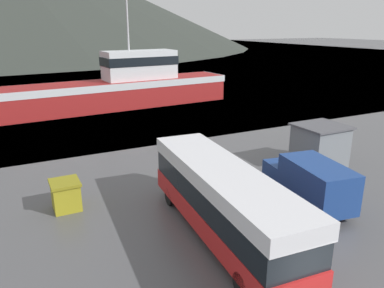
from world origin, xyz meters
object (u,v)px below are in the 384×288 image
at_px(delivery_van, 310,181).
at_px(storage_bin, 66,195).
at_px(small_boat, 35,95).
at_px(fishing_boat, 124,86).
at_px(tour_bus, 223,199).
at_px(dock_kiosk, 320,145).

bearing_deg(delivery_van, storage_bin, 164.91).
bearing_deg(small_boat, fishing_boat, -24.69).
height_order(tour_bus, storage_bin, tour_bus).
height_order(delivery_van, dock_kiosk, dock_kiosk).
bearing_deg(storage_bin, small_boat, 87.59).
bearing_deg(tour_bus, dock_kiosk, 28.91).
bearing_deg(dock_kiosk, fishing_boat, 104.09).
distance_m(delivery_van, small_boat, 38.34).
bearing_deg(storage_bin, dock_kiosk, -3.48).
xyz_separation_m(storage_bin, small_boat, (1.35, 32.15, -0.30)).
distance_m(storage_bin, small_boat, 32.18).
distance_m(storage_bin, dock_kiosk, 15.65).
height_order(storage_bin, dock_kiosk, dock_kiosk).
relative_size(tour_bus, storage_bin, 7.15).
bearing_deg(storage_bin, delivery_van, -24.15).
bearing_deg(delivery_van, small_boat, 113.65).
relative_size(tour_bus, delivery_van, 1.82).
xyz_separation_m(fishing_boat, dock_kiosk, (5.83, -23.23, -0.93)).
height_order(fishing_boat, small_boat, fishing_boat).
distance_m(tour_bus, storage_bin, 7.91).
bearing_deg(small_boat, storage_bin, -67.60).
relative_size(fishing_boat, storage_bin, 17.07).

